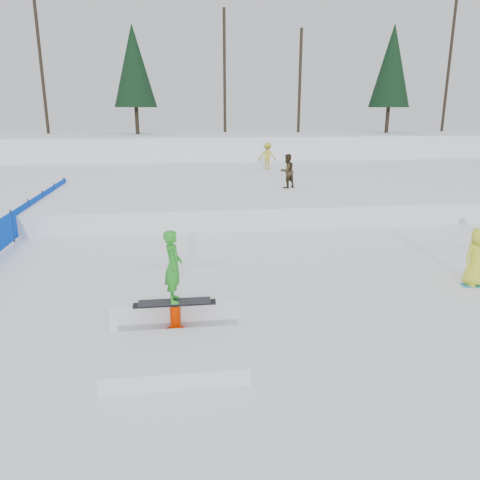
{
  "coord_description": "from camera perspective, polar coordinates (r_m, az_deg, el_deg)",
  "views": [
    {
      "loc": [
        -0.98,
        -9.26,
        4.3
      ],
      "look_at": [
        0.5,
        2.0,
        1.1
      ],
      "focal_mm": 35.0,
      "sensor_mm": 36.0,
      "label": 1
    }
  ],
  "objects": [
    {
      "name": "ground",
      "position": [
        10.26,
        -1.33,
        -9.05
      ],
      "size": [
        120.0,
        120.0,
        0.0
      ],
      "primitive_type": "plane",
      "color": "white"
    },
    {
      "name": "snow_berm",
      "position": [
        39.4,
        -6.17,
        11.12
      ],
      "size": [
        60.0,
        14.0,
        2.4
      ],
      "primitive_type": "cube",
      "color": "white",
      "rests_on": "ground"
    },
    {
      "name": "snow_midrise",
      "position": [
        25.58,
        -5.26,
        6.89
      ],
      "size": [
        50.0,
        18.0,
        0.8
      ],
      "primitive_type": "cube",
      "color": "white",
      "rests_on": "ground"
    },
    {
      "name": "safety_fence",
      "position": [
        17.21,
        -26.01,
        1.53
      ],
      "size": [
        0.05,
        16.0,
        1.1
      ],
      "color": "#0037C2",
      "rests_on": "ground"
    },
    {
      "name": "treeline",
      "position": [
        38.34,
        3.5,
        20.4
      ],
      "size": [
        40.24,
        4.22,
        10.5
      ],
      "color": "black",
      "rests_on": "snow_berm"
    },
    {
      "name": "walker_olive",
      "position": [
        21.52,
        5.76,
        8.36
      ],
      "size": [
        0.94,
        0.88,
        1.54
      ],
      "primitive_type": "imported",
      "rotation": [
        0.0,
        0.0,
        3.66
      ],
      "color": "#322413",
      "rests_on": "snow_midrise"
    },
    {
      "name": "walker_ygreen",
      "position": [
        28.29,
        3.37,
        10.2
      ],
      "size": [
        1.16,
        0.93,
        1.58
      ],
      "primitive_type": "imported",
      "rotation": [
        0.0,
        0.0,
        2.75
      ],
      "color": "#A7A22B",
      "rests_on": "snow_midrise"
    },
    {
      "name": "spectator_yellow",
      "position": [
        13.03,
        26.91,
        -1.85
      ],
      "size": [
        0.8,
        0.59,
        1.49
      ],
      "primitive_type": "imported",
      "rotation": [
        0.0,
        0.0,
        0.18
      ],
      "color": "#CDD72B",
      "rests_on": "ground"
    },
    {
      "name": "jib_rail_feature",
      "position": [
        9.94,
        -7.89,
        -8.12
      ],
      "size": [
        2.6,
        4.4,
        2.11
      ],
      "color": "white",
      "rests_on": "ground"
    }
  ]
}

